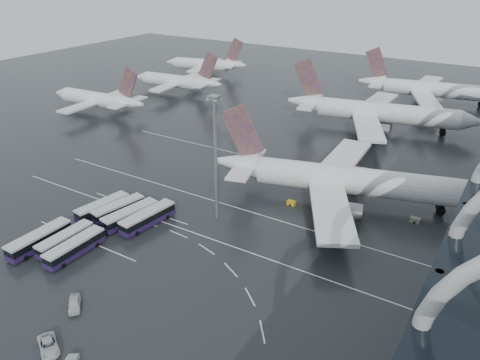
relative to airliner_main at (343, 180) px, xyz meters
The scene contains 26 objects.
ground 31.74m from the airliner_main, 116.88° to the right, with size 420.00×420.00×0.00m, color black.
lane_marking_near 33.51m from the airliner_main, 115.31° to the right, with size 120.00×0.25×0.01m, color white.
lane_marking_mid 21.95m from the airliner_main, 131.66° to the right, with size 120.00×0.25×0.01m, color white.
lane_marking_far 19.40m from the airliner_main, 139.40° to the left, with size 120.00×0.25×0.01m, color white.
bus_bay_line_south 58.39m from the airliner_main, 130.99° to the right, with size 28.00×0.25×0.01m, color white.
bus_bay_line_north 47.55m from the airliner_main, 143.82° to the right, with size 28.00×0.25×0.01m, color white.
airliner_main is the anchor object (origin of this frame).
airliner_gate_b 56.77m from the airliner_main, 99.55° to the left, with size 62.84×55.63×21.92m.
airliner_gate_c 98.06m from the airliner_main, 90.70° to the left, with size 57.20×52.03×20.43m.
jet_remote_west 103.41m from the airliner_main, 169.20° to the left, with size 42.69×34.38×18.60m.
jet_remote_mid 110.27m from the airliner_main, 148.90° to the left, with size 42.58×34.34×18.53m.
jet_remote_far 139.52m from the airliner_main, 138.74° to the left, with size 41.67×33.78×18.24m.
bus_row_near_a 55.18m from the airliner_main, 141.46° to the right, with size 4.69×12.99×3.13m.
bus_row_near_b 51.60m from the airliner_main, 140.31° to the right, with size 4.97×12.65×3.04m.
bus_row_near_c 48.88m from the airliner_main, 136.26° to the right, with size 5.12×13.49×3.25m.
bus_row_near_d 45.25m from the airliner_main, 133.81° to the right, with size 4.51×13.73×3.32m.
bus_row_far_a 66.74m from the airliner_main, 130.88° to the right, with size 3.31×13.58×3.34m.
bus_row_far_b 61.87m from the airliner_main, 129.66° to the right, with size 3.01×12.32×3.03m.
bus_row_far_c 60.19m from the airliner_main, 126.19° to the right, with size 3.13×12.89×3.17m.
van_curve_a 70.00m from the airliner_main, 106.16° to the right, with size 2.56×5.55×1.54m, color silver.
van_curve_b 63.55m from the airliner_main, 111.82° to the right, with size 1.94×4.83×1.65m, color silver.
floodlight_mast 32.34m from the airliner_main, 133.11° to the right, with size 2.12×2.12×27.63m.
gse_cart_belly_a 7.49m from the airliner_main, 69.13° to the right, with size 2.34×1.38×1.28m, color gold.
gse_cart_belly_c 13.06m from the airliner_main, 138.41° to the right, with size 1.95×1.15×1.06m, color gold.
gse_cart_belly_d 18.06m from the airliner_main, ahead, with size 2.12×1.26×1.16m, color slate.
gse_cart_belly_e 5.98m from the airliner_main, 108.03° to the left, with size 2.31×1.36×1.26m, color gold.
Camera 1 is at (45.74, -67.89, 52.17)m, focal length 35.00 mm.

